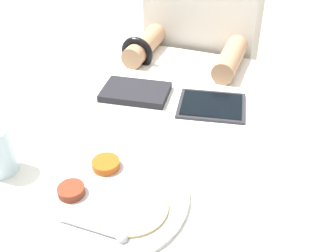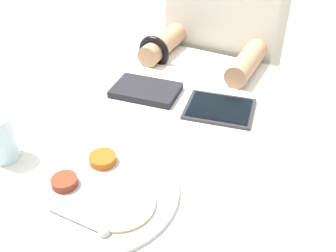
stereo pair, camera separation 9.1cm
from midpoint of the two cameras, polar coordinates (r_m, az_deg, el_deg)
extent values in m
cube|color=silver|center=(1.23, -3.41, -14.20)|extent=(1.13, 0.98, 0.70)
cylinder|color=#B7BABF|center=(0.83, -11.67, -10.19)|extent=(0.33, 0.33, 0.01)
cylinder|color=#B75114|center=(0.89, -11.94, -5.57)|extent=(0.06, 0.06, 0.02)
cylinder|color=maroon|center=(0.85, -16.94, -9.09)|extent=(0.06, 0.06, 0.02)
cylinder|color=tan|center=(0.80, -8.65, -11.73)|extent=(0.15, 0.15, 0.01)
cylinder|color=#B7BABF|center=(0.78, -14.58, -14.31)|extent=(0.13, 0.01, 0.01)
sphere|color=#B7BABF|center=(0.75, -10.27, -15.84)|extent=(0.02, 0.02, 0.02)
cube|color=silver|center=(1.15, -7.01, 4.59)|extent=(0.20, 0.14, 0.01)
cube|color=black|center=(1.14, -7.03, 4.85)|extent=(0.20, 0.15, 0.02)
cube|color=#28282D|center=(1.09, 3.97, 2.89)|extent=(0.21, 0.18, 0.01)
cube|color=black|center=(1.08, 3.98, 3.09)|extent=(0.19, 0.16, 0.00)
cube|color=black|center=(1.75, 2.81, -1.87)|extent=(0.35, 0.22, 0.44)
cube|color=beige|center=(1.50, 3.37, 13.38)|extent=(0.39, 0.20, 0.56)
cylinder|color=tan|center=(1.37, -5.22, 11.70)|extent=(0.07, 0.24, 0.07)
cylinder|color=tan|center=(1.28, 7.11, 9.79)|extent=(0.07, 0.24, 0.07)
torus|color=black|center=(1.31, -6.55, 10.42)|extent=(0.11, 0.02, 0.11)
camera|label=1|loc=(0.05, -92.86, -2.09)|focal=42.00mm
camera|label=2|loc=(0.05, 87.14, 2.09)|focal=42.00mm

